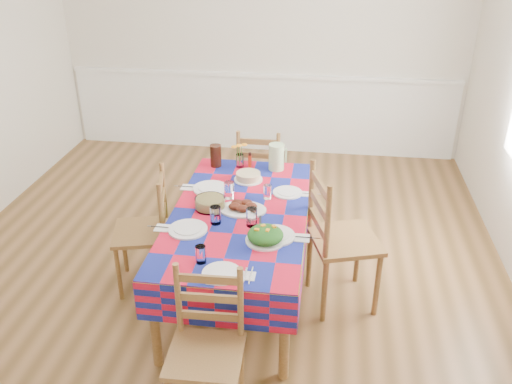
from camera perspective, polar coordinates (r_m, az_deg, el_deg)
room at (r=3.76m, az=-4.35°, el=9.07°), size 4.58×5.08×2.78m
wainscot at (r=6.36m, az=0.55°, el=8.62°), size 4.41×0.06×0.92m
dining_table at (r=3.79m, az=-1.71°, el=-3.05°), size 0.94×1.74×0.68m
setting_near_head at (r=3.17m, az=-4.35°, el=-7.80°), size 0.37×0.25×0.11m
setting_left_near at (r=3.57m, az=-6.23°, el=-3.36°), size 0.47×0.28×0.12m
setting_left_far at (r=4.01m, az=-4.21°, el=0.33°), size 0.48×0.28×0.13m
setting_right_near at (r=3.50m, az=1.19°, el=-3.88°), size 0.49×0.28×0.13m
setting_right_far at (r=3.97m, az=2.66°, el=-0.02°), size 0.41×0.24×0.10m
meat_platter at (r=3.76m, az=-1.43°, el=-1.62°), size 0.33×0.24×0.06m
salad_platter at (r=3.41m, az=0.99°, el=-4.60°), size 0.25×0.25×0.11m
pasta_bowl at (r=3.80m, az=-4.87°, el=-1.16°), size 0.21×0.21×0.08m
cake at (r=4.18m, az=-0.82°, el=1.63°), size 0.22×0.22×0.06m
serving_utensils at (r=3.65m, az=0.08°, el=-2.92°), size 0.12×0.27×0.01m
flower_vase at (r=4.39m, az=-1.73°, el=3.71°), size 0.13×0.11×0.21m
hot_sauce at (r=4.40m, az=-0.65°, el=3.43°), size 0.03×0.03×0.12m
green_pitcher at (r=4.34m, az=2.17°, el=3.71°), size 0.12×0.12×0.21m
tea_pitcher at (r=4.41m, az=-4.26°, el=3.84°), size 0.09×0.09×0.18m
name_card at (r=3.07m, az=-4.62°, el=-9.52°), size 0.07×0.02×0.02m
chair_near at (r=3.03m, az=-5.24°, el=-16.22°), size 0.41×0.39×0.90m
chair_far at (r=4.83m, az=0.45°, el=1.78°), size 0.40×0.38×0.90m
chair_left at (r=4.04m, az=-11.43°, el=-4.09°), size 0.47×0.49×0.92m
chair_right at (r=3.78m, az=8.64°, el=-5.03°), size 0.56×0.58×1.05m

